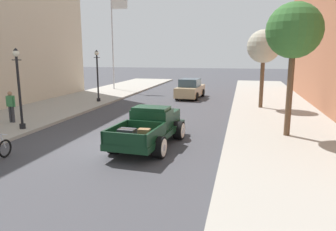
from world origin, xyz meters
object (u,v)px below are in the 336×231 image
car_background_tan (190,89)px  street_tree_second (264,47)px  hotrod_truck_dark_green (151,127)px  street_lamp_far (97,72)px  pedestrian_sidewalk_left (11,105)px  flagpole (114,33)px  street_lamp_near (19,83)px  street_tree_nearest (294,32)px

car_background_tan → street_tree_second: bearing=-38.5°
hotrod_truck_dark_green → street_lamp_far: size_ratio=1.30×
pedestrian_sidewalk_left → flagpole: (-0.85, 16.30, 4.68)m
street_lamp_near → street_lamp_far: 9.09m
car_background_tan → pedestrian_sidewalk_left: pedestrian_sidewalk_left is taller
pedestrian_sidewalk_left → street_tree_nearest: bearing=2.1°
street_lamp_near → flagpole: 17.89m
street_lamp_near → street_lamp_far: bearing=92.0°
pedestrian_sidewalk_left → street_lamp_far: size_ratio=0.43×
pedestrian_sidewalk_left → street_tree_second: (13.03, 7.95, 3.06)m
pedestrian_sidewalk_left → street_lamp_far: (1.16, 7.98, 1.30)m
street_lamp_near → car_background_tan: bearing=65.9°
street_lamp_near → street_lamp_far: same height
street_lamp_near → street_tree_second: size_ratio=0.75×
flagpole → street_lamp_far: bearing=-76.4°
hotrod_truck_dark_green → pedestrian_sidewalk_left: size_ratio=3.04×
street_lamp_far → street_tree_nearest: street_tree_nearest is taller
pedestrian_sidewalk_left → hotrod_truck_dark_green: bearing=-12.1°
flagpole → hotrod_truck_dark_green: bearing=-63.5°
street_lamp_far → street_lamp_near: bearing=-88.0°
car_background_tan → street_tree_second: 7.84m
car_background_tan → street_lamp_far: bearing=-145.4°
car_background_tan → street_lamp_near: (-6.02, -13.46, 1.62)m
hotrod_truck_dark_green → car_background_tan: 14.11m
street_tree_second → street_tree_nearest: bearing=-84.1°
street_lamp_far → hotrod_truck_dark_green: bearing=-54.2°
hotrod_truck_dark_green → pedestrian_sidewalk_left: 8.35m
flagpole → car_background_tan: bearing=-25.3°
street_tree_nearest → hotrod_truck_dark_green: bearing=-158.2°
street_tree_nearest → street_lamp_far: bearing=149.4°
street_tree_nearest → pedestrian_sidewalk_left: bearing=-177.9°
street_lamp_far → car_background_tan: bearing=34.6°
pedestrian_sidewalk_left → street_tree_second: 15.57m
street_tree_second → pedestrian_sidewalk_left: bearing=-148.6°
flagpole → street_tree_second: 16.28m
hotrod_truck_dark_green → street_tree_nearest: size_ratio=0.88×
hotrod_truck_dark_green → car_background_tan: bearing=92.7°
flagpole → street_tree_second: size_ratio=1.79×
hotrod_truck_dark_green → pedestrian_sidewalk_left: bearing=167.9°
street_lamp_near → street_tree_second: 14.79m
street_tree_nearest → street_tree_second: 7.50m
pedestrian_sidewalk_left → street_tree_second: street_tree_second is taller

